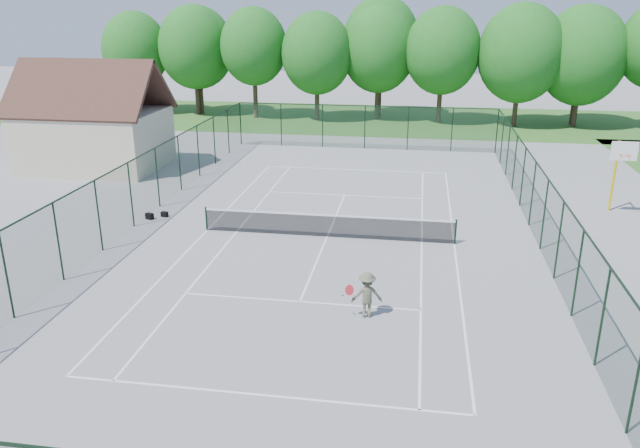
{
  "coord_description": "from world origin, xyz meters",
  "views": [
    {
      "loc": [
        3.71,
        -25.35,
        9.67
      ],
      "look_at": [
        0.0,
        -2.0,
        1.3
      ],
      "focal_mm": 35.0,
      "sensor_mm": 36.0,
      "label": 1
    }
  ],
  "objects_px": {
    "basketball_goal": "(620,162)",
    "tennis_player": "(367,295)",
    "tennis_net": "(327,225)",
    "sports_bag_a": "(150,216)"
  },
  "relations": [
    {
      "from": "basketball_goal",
      "to": "tennis_player",
      "type": "distance_m",
      "value": 16.66
    },
    {
      "from": "tennis_net",
      "to": "sports_bag_a",
      "type": "distance_m",
      "value": 8.76
    },
    {
      "from": "tennis_player",
      "to": "sports_bag_a",
      "type": "bearing_deg",
      "value": 143.64
    },
    {
      "from": "sports_bag_a",
      "to": "tennis_net",
      "type": "bearing_deg",
      "value": 12.83
    },
    {
      "from": "sports_bag_a",
      "to": "tennis_player",
      "type": "distance_m",
      "value": 13.72
    },
    {
      "from": "tennis_net",
      "to": "basketball_goal",
      "type": "distance_m",
      "value": 14.44
    },
    {
      "from": "basketball_goal",
      "to": "tennis_player",
      "type": "xyz_separation_m",
      "value": [
        -10.9,
        -12.47,
        -1.79
      ]
    },
    {
      "from": "tennis_net",
      "to": "basketball_goal",
      "type": "xyz_separation_m",
      "value": [
        13.25,
        5.38,
        1.99
      ]
    },
    {
      "from": "basketball_goal",
      "to": "sports_bag_a",
      "type": "xyz_separation_m",
      "value": [
        -21.94,
        -4.34,
        -2.42
      ]
    },
    {
      "from": "basketball_goal",
      "to": "tennis_player",
      "type": "height_order",
      "value": "basketball_goal"
    }
  ]
}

